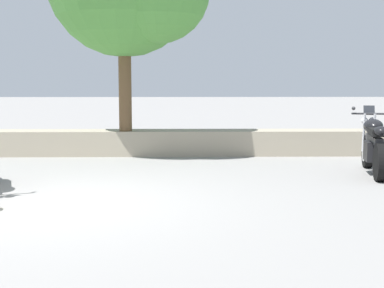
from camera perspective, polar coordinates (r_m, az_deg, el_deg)
name	(u,v)px	position (r m, az deg, el deg)	size (l,w,h in m)	color
ground_plane	(57,203)	(7.24, -14.48, -6.23)	(120.00, 120.00, 0.00)	gray
stone_wall	(108,143)	(11.86, -9.16, 0.15)	(36.00, 0.80, 0.55)	gray
motorcycle_black_centre	(374,146)	(9.74, 19.28, -0.25)	(0.74, 2.05, 1.18)	black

